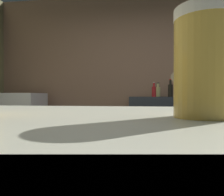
{
  "coord_description": "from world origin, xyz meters",
  "views": [
    {
      "loc": [
        -0.22,
        -1.31,
        1.1
      ],
      "look_at": [
        -0.29,
        -0.75,
        1.09
      ],
      "focal_mm": 34.55,
      "sensor_mm": 36.0,
      "label": 1
    }
  ],
  "objects": [
    {
      "name": "bottle_hot_sauce",
      "position": [
        0.22,
        1.84,
        1.17
      ],
      "size": [
        0.07,
        0.07,
        0.25
      ],
      "color": "black",
      "rests_on": "back_shelf"
    },
    {
      "name": "wall_back",
      "position": [
        0.0,
        2.2,
        1.35
      ],
      "size": [
        5.2,
        0.1,
        2.7
      ],
      "primitive_type": "cube",
      "color": "#9A7259",
      "rests_on": "ground"
    },
    {
      "name": "back_shelf",
      "position": [
        0.03,
        1.92,
        0.54
      ],
      "size": [
        0.8,
        0.36,
        1.07
      ],
      "primitive_type": "cube",
      "color": "#32383E",
      "rests_on": "ground"
    },
    {
      "name": "mixing_bowl",
      "position": [
        -0.27,
        0.73,
        0.92
      ],
      "size": [
        0.21,
        0.21,
        0.06
      ],
      "primitive_type": "cylinder",
      "color": "silver",
      "rests_on": "prep_counter"
    },
    {
      "name": "bottle_vinegar",
      "position": [
        0.06,
        2.0,
        1.15
      ],
      "size": [
        0.07,
        0.07,
        0.21
      ],
      "color": "#D4D181",
      "rests_on": "back_shelf"
    },
    {
      "name": "mini_fridge",
      "position": [
        -2.02,
        1.75,
        0.56
      ],
      "size": [
        0.65,
        0.58,
        1.13
      ],
      "color": "white",
      "rests_on": "ground"
    },
    {
      "name": "pint_glass_near",
      "position": [
        -0.14,
        -1.04,
        1.13
      ],
      "size": [
        0.07,
        0.07,
        0.13
      ],
      "color": "gold",
      "rests_on": "bar_counter"
    },
    {
      "name": "bartender",
      "position": [
        0.21,
        0.24,
        0.96
      ],
      "size": [
        0.48,
        0.55,
        1.65
      ],
      "rotation": [
        0.0,
        0.0,
        1.35
      ],
      "color": "#272A3A",
      "rests_on": "ground"
    },
    {
      "name": "bottle_soy",
      "position": [
        -0.01,
        1.85,
        1.15
      ],
      "size": [
        0.06,
        0.06,
        0.21
      ],
      "color": "red",
      "rests_on": "back_shelf"
    },
    {
      "name": "chefs_knife",
      "position": [
        0.49,
        0.64,
        0.9
      ],
      "size": [
        0.24,
        0.11,
        0.01
      ],
      "primitive_type": "cube",
      "rotation": [
        0.0,
        0.0,
        0.33
      ],
      "color": "silver",
      "rests_on": "prep_counter"
    },
    {
      "name": "prep_counter",
      "position": [
        0.35,
        0.69,
        0.45
      ],
      "size": [
        2.1,
        0.6,
        0.89
      ],
      "primitive_type": "cube",
      "color": "brown",
      "rests_on": "ground"
    }
  ]
}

